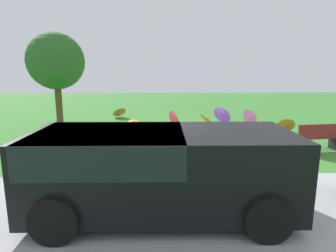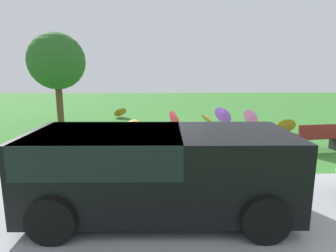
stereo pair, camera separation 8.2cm
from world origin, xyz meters
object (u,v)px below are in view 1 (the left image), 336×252
Objects in this scene: park_bench at (318,137)px; parasol_orange_0 at (132,123)px; van_dark at (153,165)px; parasol_orange_1 at (117,140)px; parasol_orange_3 at (119,112)px; parasol_red_0 at (176,120)px; shade_tree at (56,62)px; parasol_pink_0 at (251,116)px; parasol_pink_1 at (78,132)px; parasol_blue_1 at (126,135)px; parasol_teal_0 at (173,124)px; parasol_orange_2 at (285,125)px; parasol_orange_4 at (207,118)px; parasol_purple_0 at (223,114)px.

parasol_orange_0 is (6.29, -3.26, -0.11)m from park_bench.
van_dark is 2.81× the size of park_bench.
parasol_orange_1 is at bearing 4.69° from park_bench.
parasol_orange_3 is at bearing -82.93° from parasol_orange_1.
parasol_red_0 reaches higher than parasol_orange_1.
shade_tree reaches higher than parasol_pink_0.
parasol_orange_3 is (0.90, -7.22, -0.22)m from parasol_orange_1.
van_dark is at bearing 118.12° from parasol_pink_1.
parasol_red_0 is 1.00× the size of parasol_pink_1.
parasol_blue_1 is 1.06× the size of parasol_orange_3.
parasol_orange_3 is 0.90× the size of parasol_pink_1.
park_bench is at bearing 137.43° from parasol_orange_3.
parasol_teal_0 is (3.91, 2.60, 0.14)m from parasol_pink_0.
park_bench is 7.09m from parasol_orange_0.
parasol_pink_0 is 7.71m from parasol_orange_1.
parasol_orange_3 reaches higher than parasol_orange_0.
shade_tree reaches higher than parasol_blue_1.
parasol_pink_0 is at bearing -165.96° from parasol_orange_0.
parasol_blue_1 is at bearing 99.93° from parasol_orange_3.
parasol_pink_0 is at bearing -81.57° from park_bench.
parasol_pink_0 is (0.69, -4.66, -0.10)m from park_bench.
park_bench is 2.03× the size of parasol_orange_2.
parasol_orange_2 is at bearing 174.75° from parasol_orange_0.
parasol_orange_0 is 3.58m from parasol_orange_3.
shade_tree is at bearing -11.36° from parasol_orange_0.
parasol_red_0 is (-5.16, 0.55, -2.47)m from shade_tree.
parasol_orange_0 is 0.84× the size of parasol_orange_3.
parasol_orange_4 is at bearing -106.72° from van_dark.
parasol_teal_0 is at bearing 144.60° from parasol_orange_0.
van_dark is 5.90× the size of parasol_orange_0.
parasol_red_0 is (4.38, -3.36, -0.01)m from park_bench.
parasol_red_0 is 1.32m from parasol_teal_0.
parasol_pink_1 is (1.73, -0.36, 0.03)m from parasol_blue_1.
parasol_orange_0 is at bearing -91.58° from parasol_orange_1.
park_bench is 1.57× the size of parasol_pink_1.
shade_tree is at bearing -54.72° from parasol_orange_1.
van_dark is at bearing 98.15° from parasol_orange_0.
park_bench is 5.04m from parasol_teal_0.
van_dark is at bearing 101.91° from parasol_blue_1.
park_bench is at bearing 126.59° from parasol_orange_4.
van_dark is 3.97× the size of parasol_purple_0.
parasol_pink_0 is 0.94× the size of parasol_blue_1.
parasol_orange_4 is (-4.37, 2.76, 0.07)m from parasol_orange_3.
van_dark is 1.12× the size of shade_tree.
park_bench is 1.41× the size of parasol_purple_0.
parasol_orange_3 is at bearing -32.28° from parasol_orange_4.
parasol_orange_1 is 1.26× the size of parasol_orange_4.
parasol_orange_4 is at bearing 147.72° from parasol_orange_3.
van_dark reaches higher than park_bench.
parasol_orange_1 is at bearing 26.13° from parasol_orange_2.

